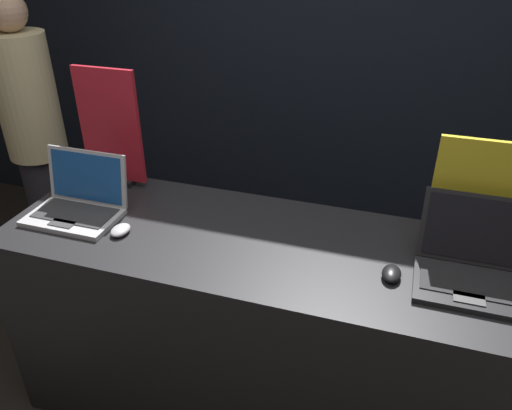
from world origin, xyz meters
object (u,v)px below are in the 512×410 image
(promo_stand_front, at_px, (111,131))
(mouse_back, at_px, (392,274))
(laptop_front, at_px, (79,201))
(person_bystander, at_px, (37,143))
(mouse_front, at_px, (120,230))
(promo_stand_back, at_px, (475,199))
(laptop_back, at_px, (469,264))

(promo_stand_front, relative_size, mouse_back, 5.39)
(laptop_front, distance_m, person_bystander, 0.99)
(laptop_front, bearing_deg, promo_stand_front, 90.00)
(promo_stand_front, xyz_separation_m, mouse_back, (1.23, -0.33, -0.23))
(mouse_front, relative_size, promo_stand_front, 0.18)
(laptop_front, relative_size, promo_stand_back, 0.85)
(mouse_front, height_order, mouse_back, mouse_back)
(mouse_back, xyz_separation_m, person_bystander, (-1.97, 0.69, -0.06))
(laptop_back, bearing_deg, promo_stand_back, 90.00)
(person_bystander, bearing_deg, promo_stand_front, -25.97)
(promo_stand_front, distance_m, promo_stand_back, 1.47)
(promo_stand_front, relative_size, promo_stand_back, 1.25)
(mouse_front, distance_m, laptop_back, 1.24)
(laptop_front, distance_m, mouse_back, 1.23)
(mouse_front, distance_m, promo_stand_front, 0.49)
(laptop_front, xyz_separation_m, mouse_front, (0.23, -0.08, -0.04))
(promo_stand_back, bearing_deg, laptop_front, -171.32)
(laptop_back, distance_m, mouse_back, 0.25)
(laptop_back, distance_m, person_bystander, 2.29)
(laptop_front, distance_m, promo_stand_front, 0.34)
(mouse_front, bearing_deg, promo_stand_front, 122.23)
(laptop_front, relative_size, mouse_back, 3.68)
(promo_stand_front, height_order, mouse_back, promo_stand_front)
(promo_stand_front, bearing_deg, mouse_front, -57.77)
(promo_stand_front, relative_size, laptop_back, 1.54)
(promo_stand_back, relative_size, person_bystander, 0.25)
(promo_stand_front, distance_m, mouse_back, 1.29)
(laptop_front, bearing_deg, promo_stand_back, 8.68)
(promo_stand_back, bearing_deg, mouse_front, -166.19)
(promo_stand_front, bearing_deg, laptop_front, -90.00)
(mouse_back, height_order, promo_stand_back, promo_stand_back)
(laptop_back, distance_m, promo_stand_back, 0.24)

